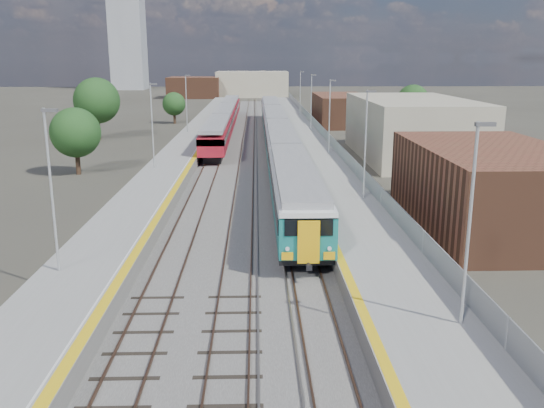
{
  "coord_description": "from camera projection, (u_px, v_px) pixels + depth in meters",
  "views": [
    {
      "loc": [
        -0.98,
        -17.46,
        10.6
      ],
      "look_at": [
        -0.06,
        15.65,
        2.2
      ],
      "focal_mm": 38.0,
      "sensor_mm": 36.0,
      "label": 1
    }
  ],
  "objects": [
    {
      "name": "ballast_bed",
      "position": [
        246.0,
        147.0,
        70.35
      ],
      "size": [
        10.5,
        155.0,
        0.06
      ],
      "primitive_type": "cube",
      "color": "#565451",
      "rests_on": "ground"
    },
    {
      "name": "tree_b",
      "position": [
        97.0,
        101.0,
        76.13
      ],
      "size": [
        6.04,
        6.04,
        8.18
      ],
      "color": "#382619",
      "rests_on": "ground"
    },
    {
      "name": "tracks",
      "position": [
        251.0,
        145.0,
        71.97
      ],
      "size": [
        8.96,
        160.0,
        0.17
      ],
      "color": "#4C3323",
      "rests_on": "ground"
    },
    {
      "name": "tree_d",
      "position": [
        413.0,
        101.0,
        88.6
      ],
      "size": [
        4.96,
        4.96,
        6.72
      ],
      "color": "#382619",
      "rests_on": "ground"
    },
    {
      "name": "red_train",
      "position": [
        225.0,
        118.0,
        84.33
      ],
      "size": [
        2.8,
        56.78,
        3.53
      ],
      "color": "black",
      "rests_on": "ground"
    },
    {
      "name": "ground",
      "position": [
        264.0,
        151.0,
        68.0
      ],
      "size": [
        320.0,
        320.0,
        0.0
      ],
      "primitive_type": "plane",
      "color": "#47443A",
      "rests_on": "ground"
    },
    {
      "name": "tree_a",
      "position": [
        75.0,
        133.0,
        53.11
      ],
      "size": [
        4.62,
        4.62,
        6.26
      ],
      "color": "#382619",
      "rests_on": "ground"
    },
    {
      "name": "platform_left",
      "position": [
        190.0,
        144.0,
        70.04
      ],
      "size": [
        4.3,
        155.0,
        8.52
      ],
      "color": "slate",
      "rests_on": "ground"
    },
    {
      "name": "platform_right",
      "position": [
        307.0,
        143.0,
        70.42
      ],
      "size": [
        4.7,
        155.0,
        8.52
      ],
      "color": "slate",
      "rests_on": "ground"
    },
    {
      "name": "buildings",
      "position": [
        190.0,
        58.0,
        150.72
      ],
      "size": [
        72.0,
        185.5,
        40.0
      ],
      "color": "brown",
      "rests_on": "ground"
    },
    {
      "name": "tree_c",
      "position": [
        174.0,
        104.0,
        95.47
      ],
      "size": [
        3.82,
        3.82,
        5.18
      ],
      "color": "#382619",
      "rests_on": "ground"
    },
    {
      "name": "green_train",
      "position": [
        277.0,
        132.0,
        66.82
      ],
      "size": [
        2.92,
        81.19,
        3.21
      ],
      "color": "black",
      "rests_on": "ground"
    }
  ]
}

